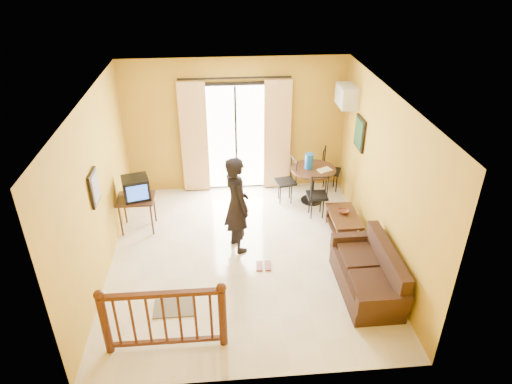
{
  "coord_description": "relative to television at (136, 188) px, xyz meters",
  "views": [
    {
      "loc": [
        -0.35,
        -6.28,
        4.8
      ],
      "look_at": [
        0.22,
        0.2,
        1.13
      ],
      "focal_mm": 32.0,
      "sensor_mm": 36.0,
      "label": 1
    }
  ],
  "objects": [
    {
      "name": "picture_left",
      "position": [
        -0.35,
        -1.21,
        0.69
      ],
      "size": [
        0.05,
        0.42,
        0.52
      ],
      "color": "black",
      "rests_on": "room_shell"
    },
    {
      "name": "bowl",
      "position": [
        3.72,
        -0.42,
        -0.44
      ],
      "size": [
        0.24,
        0.24,
        0.06
      ],
      "primitive_type": "imported",
      "rotation": [
        0.0,
        0.0,
        -0.25
      ],
      "color": "brown",
      "rests_on": "coffee_table"
    },
    {
      "name": "sandals",
      "position": [
        2.17,
        -1.34,
        -0.85
      ],
      "size": [
        0.26,
        0.26,
        0.03
      ],
      "color": "brown",
      "rests_on": "ground"
    },
    {
      "name": "tv_table",
      "position": [
        -0.03,
        0.0,
        -0.28
      ],
      "size": [
        0.66,
        0.55,
        0.66
      ],
      "color": "black",
      "rests_on": "ground"
    },
    {
      "name": "television",
      "position": [
        0.0,
        0.0,
        0.0
      ],
      "size": [
        0.54,
        0.51,
        0.41
      ],
      "rotation": [
        0.0,
        0.0,
        0.27
      ],
      "color": "black",
      "rests_on": "tv_table"
    },
    {
      "name": "doormat",
      "position": [
        0.76,
        -2.19,
        -0.85
      ],
      "size": [
        0.6,
        0.4,
        0.02
      ],
      "primitive_type": "cube",
      "rotation": [
        0.0,
        0.0,
        0.01
      ],
      "color": "#5A5348",
      "rests_on": "ground"
    },
    {
      "name": "air_conditioner",
      "position": [
        3.96,
        0.94,
        1.29
      ],
      "size": [
        0.31,
        0.6,
        0.4
      ],
      "color": "silver",
      "rests_on": "room_shell"
    },
    {
      "name": "room_shell",
      "position": [
        1.87,
        -1.01,
        0.84
      ],
      "size": [
        5.0,
        5.0,
        5.0
      ],
      "color": "white",
      "rests_on": "ground"
    },
    {
      "name": "dining_table",
      "position": [
        3.37,
        0.72,
        -0.27
      ],
      "size": [
        0.9,
        0.9,
        0.75
      ],
      "color": "black",
      "rests_on": "ground"
    },
    {
      "name": "standing_person",
      "position": [
        1.77,
        -0.75,
        0.01
      ],
      "size": [
        0.63,
        0.74,
        1.74
      ],
      "primitive_type": "imported",
      "rotation": [
        0.0,
        0.0,
        1.96
      ],
      "color": "black",
      "rests_on": "ground"
    },
    {
      "name": "botanical_print",
      "position": [
        4.09,
        0.29,
        0.79
      ],
      "size": [
        0.05,
        0.5,
        0.6
      ],
      "color": "black",
      "rests_on": "room_shell"
    },
    {
      "name": "stair_balustrade",
      "position": [
        0.72,
        -2.91,
        -0.3
      ],
      "size": [
        1.63,
        0.13,
        1.04
      ],
      "color": "#471E0F",
      "rests_on": "ground"
    },
    {
      "name": "ground",
      "position": [
        1.87,
        -1.01,
        -0.86
      ],
      "size": [
        5.0,
        5.0,
        0.0
      ],
      "primitive_type": "plane",
      "color": "beige",
      "rests_on": "ground"
    },
    {
      "name": "sofa",
      "position": [
        3.72,
        -2.04,
        -0.57
      ],
      "size": [
        0.77,
        1.63,
        0.78
      ],
      "rotation": [
        0.0,
        0.0,
        0.01
      ],
      "color": "black",
      "rests_on": "ground"
    },
    {
      "name": "dining_chairs",
      "position": [
        3.34,
        0.7,
        -0.86
      ],
      "size": [
        1.53,
        1.47,
        0.95
      ],
      "color": "black",
      "rests_on": "ground"
    },
    {
      "name": "coffee_table",
      "position": [
        3.72,
        -0.49,
        -0.6
      ],
      "size": [
        0.5,
        0.89,
        0.4
      ],
      "color": "black",
      "rests_on": "ground"
    },
    {
      "name": "serving_tray",
      "position": [
        3.57,
        0.62,
        -0.11
      ],
      "size": [
        0.33,
        0.28,
        0.02
      ],
      "primitive_type": "cube",
      "rotation": [
        0.0,
        0.0,
        0.43
      ],
      "color": "beige",
      "rests_on": "dining_table"
    },
    {
      "name": "water_jug",
      "position": [
        3.28,
        0.75,
        0.04
      ],
      "size": [
        0.17,
        0.17,
        0.31
      ],
      "primitive_type": "cylinder",
      "color": "#1250AC",
      "rests_on": "dining_table"
    },
    {
      "name": "balcony_door",
      "position": [
        1.87,
        1.42,
        0.32
      ],
      "size": [
        2.25,
        0.14,
        2.46
      ],
      "color": "black",
      "rests_on": "ground"
    }
  ]
}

